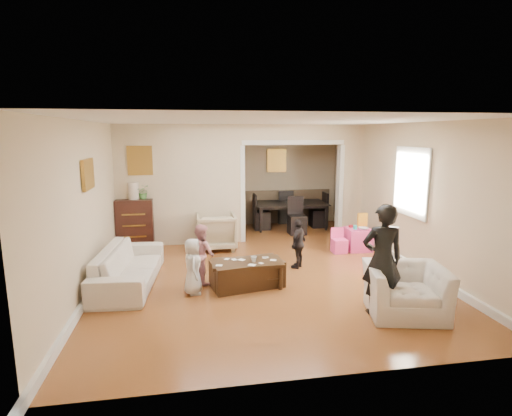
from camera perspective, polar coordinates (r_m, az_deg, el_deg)
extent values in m
plane|color=#9E5528|center=(7.49, 0.26, -8.20)|extent=(7.00, 7.00, 0.00)
cube|color=#C8B292|center=(8.86, -10.57, 3.19)|extent=(2.75, 0.18, 2.60)
cube|color=#C8B292|center=(9.60, 13.11, 3.65)|extent=(0.55, 0.18, 2.60)
cube|color=#C8B292|center=(9.09, 5.25, 10.62)|extent=(2.22, 0.18, 0.35)
cube|color=white|center=(7.73, 21.21, 3.46)|extent=(0.03, 0.95, 1.10)
cube|color=brown|center=(8.76, -16.14, 6.49)|extent=(0.45, 0.03, 0.55)
cube|color=brown|center=(6.59, -22.73, 4.43)|extent=(0.03, 0.55, 0.40)
cube|color=brown|center=(10.71, 2.92, 6.75)|extent=(0.45, 0.03, 0.55)
imported|color=beige|center=(6.84, -17.58, -7.88)|extent=(0.98, 2.13, 0.60)
imported|color=tan|center=(8.51, -5.66, -3.31)|extent=(0.81, 0.83, 0.75)
imported|color=beige|center=(5.87, 20.42, -10.91)|extent=(1.18, 1.09, 0.66)
cube|color=#35160F|center=(8.93, -16.74, -2.10)|extent=(0.76, 0.43, 1.04)
cylinder|color=beige|center=(8.81, -16.98, 2.36)|extent=(0.22, 0.22, 0.36)
imported|color=#417835|center=(8.79, -15.67, 2.22)|extent=(0.27, 0.24, 0.30)
cube|color=#3B2312|center=(6.48, -1.27, -9.31)|extent=(1.20, 0.76, 0.42)
imported|color=silver|center=(6.36, -0.32, -7.27)|extent=(0.11, 0.11, 0.09)
cube|color=#EB3E8C|center=(8.67, 14.28, -4.31)|extent=(0.50, 0.50, 0.46)
cube|color=yellow|center=(8.72, 14.86, -1.68)|extent=(0.20, 0.08, 0.30)
cylinder|color=#27C4B9|center=(8.52, 13.89, -2.67)|extent=(0.08, 0.08, 0.08)
cube|color=red|center=(8.67, 13.32, -2.52)|extent=(0.09, 0.08, 0.05)
imported|color=silver|center=(8.53, 14.99, -2.83)|extent=(0.20, 0.20, 0.05)
imported|color=black|center=(10.38, 4.89, -1.06)|extent=(1.87, 1.06, 0.65)
imported|color=black|center=(5.64, 17.46, -6.99)|extent=(0.58, 0.41, 1.51)
imported|color=silver|center=(6.20, -8.95, -8.18)|extent=(0.28, 0.43, 0.86)
imported|color=#D48487|center=(6.62, -7.71, -6.43)|extent=(0.56, 0.60, 0.97)
imported|color=black|center=(7.31, 6.05, -5.03)|extent=(0.50, 0.55, 0.90)
cube|color=white|center=(6.50, -3.12, -7.30)|extent=(0.10, 0.11, 0.00)
cube|color=white|center=(6.60, 1.34, -7.01)|extent=(0.11, 0.09, 0.00)
cube|color=white|center=(6.23, -0.58, -8.07)|extent=(0.14, 0.13, 0.00)
cube|color=white|center=(6.48, -2.05, -7.34)|extent=(0.13, 0.13, 0.00)
cube|color=white|center=(6.57, 1.25, -7.07)|extent=(0.09, 0.10, 0.00)
cube|color=white|center=(6.53, -4.16, -7.23)|extent=(0.10, 0.11, 0.00)
cube|color=white|center=(6.24, -5.27, -8.10)|extent=(0.11, 0.10, 0.00)
cube|color=white|center=(6.46, 2.46, -7.40)|extent=(0.12, 0.10, 0.00)
cube|color=white|center=(6.31, 0.73, -7.82)|extent=(0.09, 0.10, 0.00)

